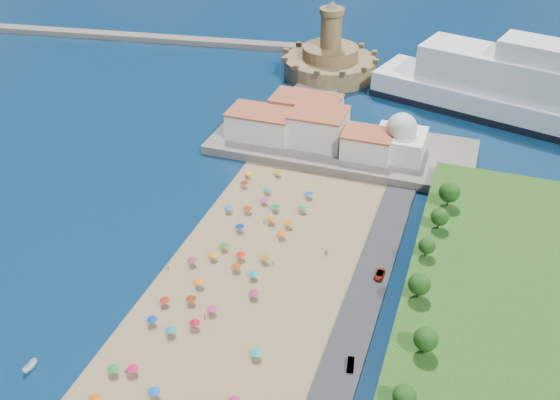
% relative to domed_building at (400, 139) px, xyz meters
% --- Properties ---
extents(ground, '(700.00, 700.00, 0.00)m').
position_rel_domed_building_xyz_m(ground, '(-30.00, -71.00, -8.97)').
color(ground, '#071938').
rests_on(ground, ground).
extents(terrace, '(90.00, 36.00, 3.00)m').
position_rel_domed_building_xyz_m(terrace, '(-20.00, 2.00, -7.47)').
color(terrace, '#59544C').
rests_on(terrace, ground).
extents(jetty, '(18.00, 70.00, 2.40)m').
position_rel_domed_building_xyz_m(jetty, '(-42.00, 37.00, -7.77)').
color(jetty, '#59544C').
rests_on(jetty, ground).
extents(breakwater, '(199.03, 34.77, 2.60)m').
position_rel_domed_building_xyz_m(breakwater, '(-140.00, 82.00, -7.67)').
color(breakwater, '#59544C').
rests_on(breakwater, ground).
extents(waterfront_buildings, '(57.00, 29.00, 11.00)m').
position_rel_domed_building_xyz_m(waterfront_buildings, '(-33.05, 2.64, -1.10)').
color(waterfront_buildings, silver).
rests_on(waterfront_buildings, terrace).
extents(domed_building, '(16.00, 16.00, 15.00)m').
position_rel_domed_building_xyz_m(domed_building, '(0.00, 0.00, 0.00)').
color(domed_building, silver).
rests_on(domed_building, terrace).
extents(fortress, '(40.00, 40.00, 32.40)m').
position_rel_domed_building_xyz_m(fortress, '(-42.00, 67.00, -2.29)').
color(fortress, olive).
rests_on(fortress, ground).
extents(beach_parasols, '(32.41, 115.20, 2.20)m').
position_rel_domed_building_xyz_m(beach_parasols, '(-32.04, -77.78, -6.83)').
color(beach_parasols, gray).
rests_on(beach_parasols, beach).
extents(beachgoers, '(38.10, 102.63, 1.87)m').
position_rel_domed_building_xyz_m(beachgoers, '(-31.54, -78.60, -7.88)').
color(beachgoers, tan).
rests_on(beachgoers, beach).
extents(moored_boats, '(4.35, 19.23, 1.65)m').
position_rel_domed_building_xyz_m(moored_boats, '(-58.13, -121.18, -8.19)').
color(moored_boats, white).
rests_on(moored_boats, ground).
extents(parked_cars, '(2.37, 49.46, 1.37)m').
position_rel_domed_building_xyz_m(parked_cars, '(6.00, -81.75, -7.61)').
color(parked_cars, gray).
rests_on(parked_cars, promenade).
extents(hillside_trees, '(10.33, 104.90, 7.56)m').
position_rel_domed_building_xyz_m(hillside_trees, '(17.71, -77.58, 1.08)').
color(hillside_trees, '#382314').
rests_on(hillside_trees, hillside).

